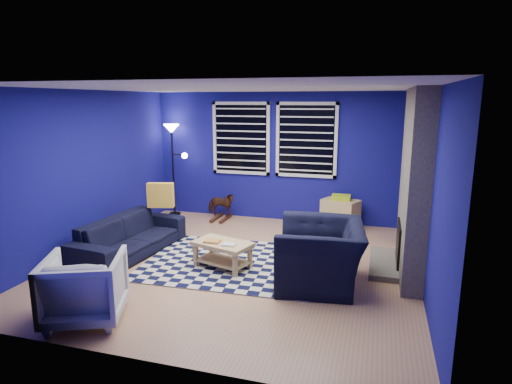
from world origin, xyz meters
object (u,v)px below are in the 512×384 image
Objects in this scene: rocking_horse at (221,204)px; floor_lamp at (173,141)px; sofa at (130,236)px; coffee_table at (222,249)px; tv at (413,157)px; armchair_big at (320,254)px; cabinet at (340,213)px; armchair_bent at (85,288)px.

rocking_horse is 1.61m from floor_lamp.
coffee_table is (1.57, -0.14, -0.01)m from sofa.
rocking_horse is (-3.52, 0.14, -1.09)m from tv.
armchair_big is 1.63× the size of cabinet.
sofa is 2.18× the size of coffee_table.
tv reaches higher than armchair_big.
armchair_bent is 0.43× the size of floor_lamp.
rocking_horse reaches higher than coffee_table.
armchair_big reaches higher than coffee_table.
coffee_table is at bearing -89.40° from sofa.
sofa is 1.58m from coffee_table.
rocking_horse is 0.63× the size of coffee_table.
rocking_horse is at bearing 177.70° from tv.
sofa is 1.62× the size of armchair_big.
floor_lamp is at bearing -98.82° from armchair_bent.
coffee_table is 1.21× the size of cabinet.
tv is 2.82m from armchair_big.
sofa is at bearing -80.23° from floor_lamp.
tv is 1.23× the size of armchair_bent.
sofa is 2.32m from rocking_horse.
floor_lamp is at bearing -134.65° from armchair_big.
tv is at bearing -3.08° from floor_lamp.
coffee_table is at bearing -139.46° from tv.
coffee_table is at bearing -51.39° from floor_lamp.
cabinet reaches higher than coffee_table.
rocking_horse is at bearing 111.24° from coffee_table.
armchair_bent is 1.42× the size of rocking_horse.
cabinet is at bearing 172.43° from armchair_big.
armchair_big is at bearing -68.12° from cabinet.
tv is at bearing 40.54° from coffee_table.
tv is 3.60m from coffee_table.
tv is 0.54× the size of floor_lamp.
sofa is 2.67m from floor_lamp.
sofa is at bearing -102.15° from armchair_big.
armchair_big reaches higher than cabinet.
armchair_bent is 0.89× the size of coffee_table.
coffee_table is (0.91, 1.77, -0.09)m from armchair_bent.
armchair_big reaches higher than armchair_bent.
floor_lamp reaches higher than armchair_bent.
tv reaches higher than rocking_horse.
armchair_bent is 4.52m from floor_lamp.
coffee_table is 3.40m from floor_lamp.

